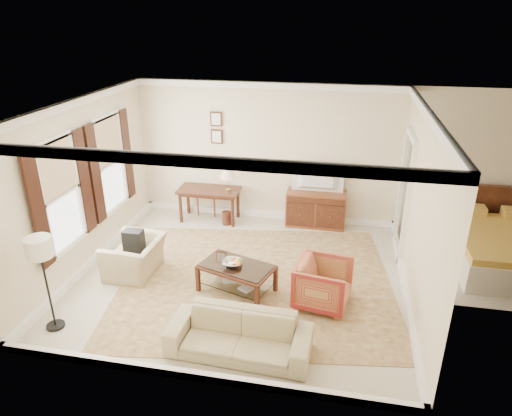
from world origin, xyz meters
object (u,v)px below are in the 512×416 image
(coffee_table, at_px, (237,271))
(sofa, at_px, (239,330))
(writing_desk, at_px, (209,194))
(sideboard, at_px, (316,209))
(striped_armchair, at_px, (323,282))
(tv, at_px, (318,169))
(club_armchair, at_px, (134,251))

(coffee_table, height_order, sofa, sofa)
(writing_desk, xyz_separation_m, sideboard, (2.26, 0.16, -0.22))
(coffee_table, bearing_deg, striped_armchair, -3.69)
(coffee_table, bearing_deg, tv, 68.76)
(tv, distance_m, club_armchair, 3.91)
(writing_desk, distance_m, striped_armchair, 3.71)
(sideboard, xyz_separation_m, sofa, (-0.69, -4.11, -0.01))
(sofa, bearing_deg, tv, 82.74)
(sideboard, relative_size, tv, 1.21)
(sofa, bearing_deg, club_armchair, 146.32)
(tv, xyz_separation_m, striped_armchair, (0.33, -2.79, -0.85))
(coffee_table, relative_size, striped_armchair, 1.60)
(writing_desk, relative_size, coffee_table, 1.00)
(writing_desk, distance_m, sideboard, 2.28)
(tv, height_order, club_armchair, tv)
(sofa, bearing_deg, striped_armchair, 54.37)
(sideboard, relative_size, club_armchair, 1.25)
(coffee_table, height_order, striped_armchair, striped_armchair)
(tv, bearing_deg, coffee_table, 68.76)
(writing_desk, xyz_separation_m, club_armchair, (-0.63, -2.36, -0.17))
(tv, distance_m, sofa, 4.24)
(sideboard, height_order, striped_armchair, striped_armchair)
(tv, xyz_separation_m, sofa, (-0.69, -4.09, -0.89))
(tv, height_order, coffee_table, tv)
(striped_armchair, bearing_deg, tv, 15.79)
(writing_desk, bearing_deg, sideboard, 4.04)
(tv, distance_m, striped_armchair, 2.94)
(writing_desk, bearing_deg, tv, 3.53)
(striped_armchair, distance_m, sofa, 1.65)
(sideboard, xyz_separation_m, tv, (0.00, -0.02, 0.88))
(striped_armchair, bearing_deg, sideboard, 15.74)
(club_armchair, xyz_separation_m, sofa, (2.20, -1.60, -0.06))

